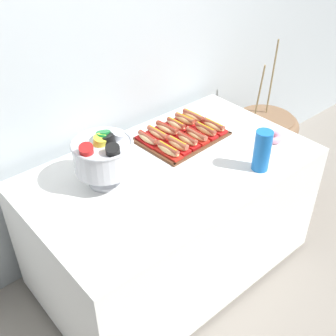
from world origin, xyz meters
TOP-DOWN VIEW (x-y plane):
  - ground_plane at (0.00, 0.00)m, footprint 10.00×10.00m
  - back_wall at (0.00, 0.58)m, footprint 6.00×0.10m
  - buffet_table at (0.00, 0.00)m, footprint 1.55×0.91m
  - floor_vase at (1.06, 0.19)m, footprint 0.58×0.58m
  - serving_tray at (0.23, 0.17)m, footprint 0.50×0.39m
  - hot_dog_0 at (0.05, 0.08)m, footprint 0.07×0.18m
  - hot_dog_1 at (0.12, 0.09)m, footprint 0.07×0.16m
  - hot_dog_2 at (0.20, 0.09)m, footprint 0.07×0.16m
  - hot_dog_3 at (0.27, 0.09)m, footprint 0.06×0.16m
  - hot_dog_4 at (0.35, 0.10)m, footprint 0.06×0.17m
  - hot_dog_5 at (0.42, 0.10)m, footprint 0.07×0.17m
  - hot_dog_6 at (0.04, 0.25)m, footprint 0.07×0.16m
  - hot_dog_7 at (0.11, 0.25)m, footprint 0.06×0.16m
  - hot_dog_8 at (0.19, 0.25)m, footprint 0.08×0.18m
  - hot_dog_9 at (0.26, 0.26)m, footprint 0.07×0.15m
  - hot_dog_10 at (0.34, 0.26)m, footprint 0.08×0.16m
  - hot_dog_11 at (0.41, 0.27)m, footprint 0.08×0.18m
  - punch_bowl at (-0.34, 0.10)m, footprint 0.30×0.30m
  - cup_stack at (0.33, -0.32)m, footprint 0.09×0.09m
  - donut at (0.60, -0.18)m, footprint 0.13×0.13m

SIDE VIEW (x-z plane):
  - ground_plane at x=0.00m, z-range 0.00..0.00m
  - floor_vase at x=1.06m, z-range -0.28..0.87m
  - buffet_table at x=0.00m, z-range 0.02..0.80m
  - serving_tray at x=0.23m, z-range 0.78..0.79m
  - donut at x=0.60m, z-range 0.78..0.82m
  - hot_dog_11 at x=0.41m, z-range 0.79..0.84m
  - hot_dog_3 at x=0.27m, z-range 0.79..0.84m
  - hot_dog_6 at x=0.04m, z-range 0.79..0.85m
  - hot_dog_7 at x=0.11m, z-range 0.79..0.85m
  - hot_dog_5 at x=0.42m, z-range 0.79..0.85m
  - hot_dog_9 at x=0.26m, z-range 0.79..0.85m
  - hot_dog_2 at x=0.20m, z-range 0.79..0.85m
  - hot_dog_0 at x=0.05m, z-range 0.79..0.85m
  - hot_dog_8 at x=0.19m, z-range 0.79..0.85m
  - hot_dog_4 at x=0.35m, z-range 0.79..0.85m
  - hot_dog_10 at x=0.34m, z-range 0.79..0.85m
  - hot_dog_1 at x=0.12m, z-range 0.79..0.85m
  - cup_stack at x=0.33m, z-range 0.78..1.01m
  - punch_bowl at x=-0.34m, z-range 0.81..1.09m
  - back_wall at x=0.00m, z-range 0.00..2.60m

